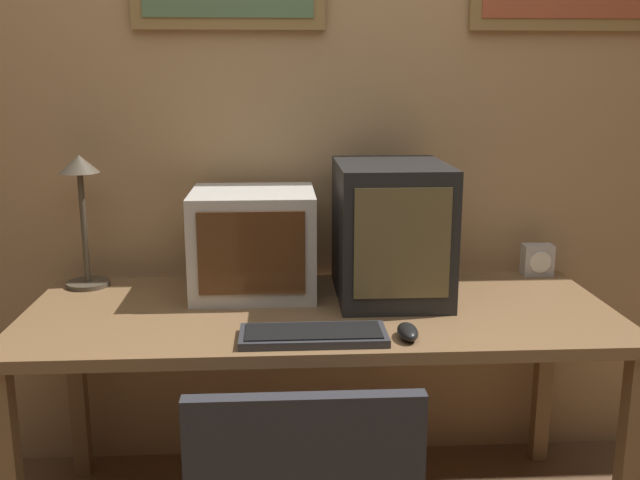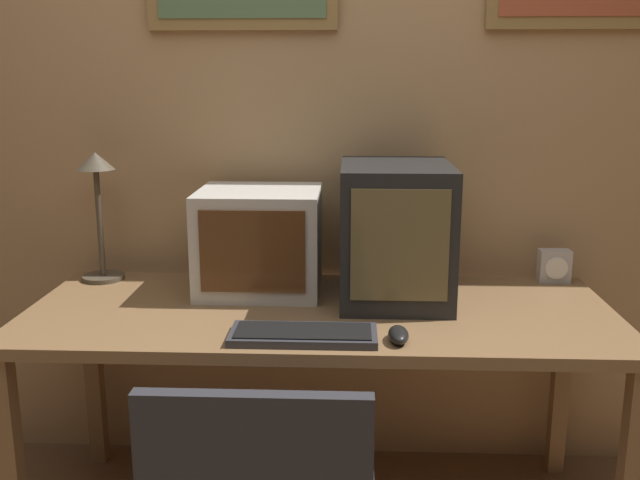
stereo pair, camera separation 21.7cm
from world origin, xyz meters
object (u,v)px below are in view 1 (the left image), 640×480
(mouse_near_keyboard, at_px, (408,332))
(desk_lamp, at_px, (82,197))
(keyboard_main, at_px, (313,335))
(desk_clock, at_px, (537,260))
(monitor_right, at_px, (390,230))
(monitor_left, at_px, (253,242))

(mouse_near_keyboard, relative_size, desk_lamp, 0.25)
(keyboard_main, xyz_separation_m, desk_clock, (0.84, 0.59, 0.04))
(monitor_right, distance_m, mouse_near_keyboard, 0.45)
(monitor_left, xyz_separation_m, desk_lamp, (-0.57, 0.10, 0.14))
(mouse_near_keyboard, distance_m, desk_lamp, 1.19)
(monitor_left, bearing_deg, mouse_near_keyboard, -46.92)
(keyboard_main, height_order, mouse_near_keyboard, mouse_near_keyboard)
(monitor_right, bearing_deg, desk_lamp, 171.03)
(monitor_right, height_order, mouse_near_keyboard, monitor_right)
(monitor_left, relative_size, mouse_near_keyboard, 3.53)
(keyboard_main, bearing_deg, monitor_left, 111.10)
(monitor_left, distance_m, desk_lamp, 0.60)
(desk_clock, distance_m, desk_lamp, 1.61)
(desk_clock, bearing_deg, mouse_near_keyboard, -133.87)
(desk_clock, bearing_deg, keyboard_main, -144.80)
(monitor_left, height_order, desk_clock, monitor_left)
(monitor_left, height_order, keyboard_main, monitor_left)
(monitor_right, distance_m, desk_clock, 0.63)
(mouse_near_keyboard, bearing_deg, keyboard_main, 177.59)
(monitor_right, bearing_deg, desk_clock, 19.64)
(monitor_left, height_order, mouse_near_keyboard, monitor_left)
(monitor_right, xyz_separation_m, desk_clock, (0.57, 0.20, -0.16))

